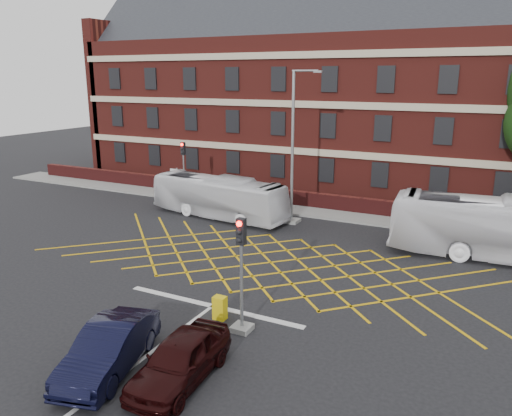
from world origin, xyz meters
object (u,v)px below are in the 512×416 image
at_px(car_maroon, 180,359).
at_px(utility_cabinet, 220,308).
at_px(car_navy, 109,348).
at_px(street_lamp, 293,172).
at_px(direction_signs, 177,179).
at_px(bus_right, 510,229).
at_px(traffic_light_far, 184,176).
at_px(bus_left, 218,197).
at_px(traffic_light_near, 242,286).

distance_m(car_maroon, utility_cabinet, 4.11).
relative_size(car_navy, car_maroon, 1.07).
bearing_deg(street_lamp, utility_cabinet, -78.81).
bearing_deg(car_maroon, direction_signs, 122.21).
relative_size(car_navy, direction_signs, 2.07).
bearing_deg(utility_cabinet, bus_right, 51.23).
relative_size(bus_right, direction_signs, 5.26).
height_order(traffic_light_far, direction_signs, traffic_light_far).
height_order(bus_left, direction_signs, bus_left).
relative_size(car_maroon, traffic_light_near, 0.99).
height_order(direction_signs, utility_cabinet, direction_signs).
bearing_deg(car_maroon, utility_cabinet, 100.33).
bearing_deg(bus_right, bus_left, 83.98).
relative_size(traffic_light_far, utility_cabinet, 4.64).
distance_m(bus_left, traffic_light_far, 5.98).
bearing_deg(utility_cabinet, traffic_light_near, -19.59).
relative_size(traffic_light_near, traffic_light_far, 1.00).
bearing_deg(utility_cabinet, car_navy, -106.65).
xyz_separation_m(bus_left, traffic_light_far, (-4.99, 3.28, 0.40)).
xyz_separation_m(bus_left, street_lamp, (4.81, 1.03, 1.90)).
xyz_separation_m(direction_signs, utility_cabinet, (13.39, -15.92, -0.92)).
bearing_deg(traffic_light_far, direction_signs, 158.96).
distance_m(bus_left, car_maroon, 18.32).
height_order(bus_left, traffic_light_far, traffic_light_far).
height_order(traffic_light_near, direction_signs, traffic_light_near).
height_order(traffic_light_near, street_lamp, street_lamp).
height_order(car_maroon, utility_cabinet, car_maroon).
bearing_deg(bus_right, traffic_light_near, 140.54).
xyz_separation_m(bus_right, traffic_light_far, (-22.09, 3.52, 0.15)).
distance_m(bus_right, street_lamp, 12.47).
distance_m(bus_right, direction_signs, 23.37).
distance_m(traffic_light_near, utility_cabinet, 1.81).
relative_size(bus_right, utility_cabinet, 12.58).
bearing_deg(utility_cabinet, car_maroon, -76.03).
distance_m(bus_left, direction_signs, 6.97).
xyz_separation_m(car_navy, traffic_light_near, (2.53, 4.08, 1.02)).
bearing_deg(traffic_light_near, car_maroon, -93.10).
relative_size(car_navy, utility_cabinet, 4.94).
distance_m(bus_right, car_navy, 19.88).
distance_m(bus_left, car_navy, 17.86).
xyz_separation_m(car_maroon, street_lamp, (-3.62, 17.28, 2.54)).
xyz_separation_m(bus_left, bus_right, (17.10, -0.25, 0.25)).
relative_size(street_lamp, utility_cabinet, 10.19).
xyz_separation_m(bus_right, direction_signs, (-23.05, 3.89, -0.23)).
relative_size(bus_left, street_lamp, 1.04).
xyz_separation_m(traffic_light_far, direction_signs, (-0.96, 0.37, -0.39)).
bearing_deg(car_maroon, traffic_light_near, 83.26).
relative_size(bus_left, car_navy, 2.15).
bearing_deg(direction_signs, car_maroon, -54.14).
height_order(bus_right, car_navy, bus_right).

